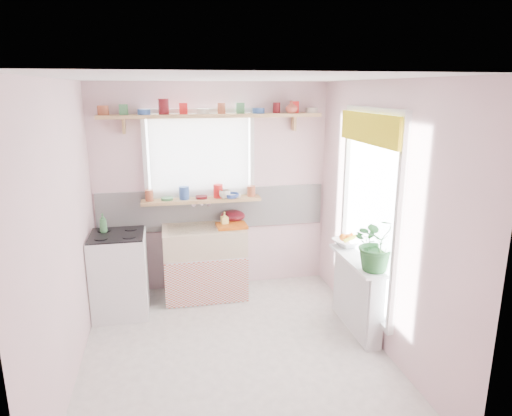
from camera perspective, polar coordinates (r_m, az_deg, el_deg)
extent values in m
plane|color=white|center=(4.53, -2.68, -17.60)|extent=(3.20, 3.20, 0.00)
plane|color=white|center=(3.83, -3.14, 15.91)|extent=(3.20, 3.20, 0.00)
plane|color=beige|center=(5.54, -5.42, 2.47)|extent=(2.80, 0.00, 2.80)
plane|color=beige|center=(2.54, 2.77, -12.67)|extent=(2.80, 0.00, 2.80)
plane|color=beige|center=(4.05, -22.91, -3.27)|extent=(0.00, 3.20, 3.20)
plane|color=beige|center=(4.42, 15.34, -1.14)|extent=(0.00, 3.20, 3.20)
cube|color=white|center=(5.58, -5.34, -0.07)|extent=(2.74, 0.03, 0.50)
cube|color=pink|center=(5.63, -5.29, -2.05)|extent=(2.74, 0.02, 0.12)
cube|color=white|center=(5.45, -7.09, 6.49)|extent=(1.20, 0.01, 1.00)
cube|color=white|center=(5.39, -7.04, 6.40)|extent=(1.15, 0.02, 0.95)
cube|color=white|center=(4.59, 14.18, -0.48)|extent=(0.01, 1.10, 1.90)
cube|color=yellow|center=(4.42, 13.83, 9.64)|extent=(0.03, 1.20, 0.28)
cube|color=white|center=(5.53, -6.39, -8.18)|extent=(0.85, 0.55, 0.55)
cube|color=#CD543C|center=(5.28, -6.10, -9.34)|extent=(0.95, 0.02, 0.53)
cube|color=beige|center=(5.38, -6.52, -4.00)|extent=(0.95, 0.55, 0.30)
cylinder|color=silver|center=(5.51, -6.87, 0.76)|extent=(0.03, 0.22, 0.03)
cube|color=white|center=(5.25, -16.66, -7.98)|extent=(0.58, 0.58, 0.90)
cube|color=black|center=(5.09, -17.04, -3.24)|extent=(0.56, 0.56, 0.02)
cylinder|color=black|center=(4.97, -18.79, -3.64)|extent=(0.14, 0.14, 0.01)
cylinder|color=black|center=(4.94, -15.57, -3.50)|extent=(0.14, 0.14, 0.01)
cylinder|color=black|center=(5.24, -18.44, -2.69)|extent=(0.14, 0.14, 0.01)
cylinder|color=black|center=(5.21, -15.39, -2.55)|extent=(0.14, 0.14, 0.01)
cube|color=white|center=(4.85, 12.49, -10.57)|extent=(0.15, 0.90, 0.75)
cube|color=white|center=(4.69, 12.42, -6.35)|extent=(0.22, 0.95, 0.03)
cube|color=tan|center=(5.43, -6.82, 1.00)|extent=(1.40, 0.22, 0.04)
cube|color=tan|center=(5.29, -5.49, 11.41)|extent=(2.52, 0.24, 0.04)
cylinder|color=#A55133|center=(5.29, -18.58, 11.60)|extent=(0.11, 0.11, 0.12)
cylinder|color=#3F7F4C|center=(5.27, -16.22, 11.77)|extent=(0.11, 0.11, 0.12)
cylinder|color=#3359A5|center=(5.26, -13.83, 11.59)|extent=(0.11, 0.11, 0.06)
cylinder|color=#590F14|center=(5.26, -11.46, 12.05)|extent=(0.11, 0.11, 0.12)
cylinder|color=red|center=(5.26, -9.08, 12.15)|extent=(0.11, 0.11, 0.12)
cylinder|color=silver|center=(5.28, -6.69, 11.92)|extent=(0.11, 0.11, 0.06)
cylinder|color=#A55133|center=(5.30, -4.33, 12.31)|extent=(0.11, 0.11, 0.12)
cylinder|color=#3F7F4C|center=(5.33, -1.99, 12.35)|extent=(0.11, 0.11, 0.12)
cylinder|color=#3359A5|center=(5.38, 0.31, 12.06)|extent=(0.11, 0.11, 0.06)
cylinder|color=#590F14|center=(5.42, 2.59, 12.39)|extent=(0.11, 0.11, 0.12)
cylinder|color=red|center=(5.48, 4.82, 12.37)|extent=(0.11, 0.11, 0.12)
cylinder|color=silver|center=(5.54, 6.99, 12.04)|extent=(0.11, 0.11, 0.06)
cylinder|color=#A55133|center=(5.40, -13.41, 1.49)|extent=(0.11, 0.11, 0.12)
cylinder|color=#3F7F4C|center=(5.40, -11.22, 1.60)|extent=(0.11, 0.11, 0.12)
cylinder|color=#3359A5|center=(5.41, -9.02, 1.40)|extent=(0.11, 0.11, 0.06)
cylinder|color=#590F14|center=(5.42, -6.85, 1.82)|extent=(0.11, 0.11, 0.12)
cylinder|color=red|center=(5.44, -4.68, 1.92)|extent=(0.11, 0.11, 0.12)
cylinder|color=silver|center=(5.47, -2.52, 1.72)|extent=(0.11, 0.11, 0.06)
cylinder|color=#A55133|center=(5.50, -0.40, 2.12)|extent=(0.11, 0.11, 0.12)
cube|color=#CB5A12|center=(5.33, -3.06, -2.23)|extent=(0.36, 0.27, 0.03)
ellipsoid|color=#510D16|center=(5.55, -2.91, -0.99)|extent=(0.30, 0.30, 0.14)
imported|color=#26602B|center=(4.36, 14.98, -4.26)|extent=(0.52, 0.47, 0.53)
imported|color=silver|center=(5.01, 11.39, -4.28)|extent=(0.37, 0.37, 0.07)
imported|color=#346327|center=(4.33, 15.37, -6.47)|extent=(0.14, 0.12, 0.23)
imported|color=#F5DE6C|center=(5.35, -3.95, -1.40)|extent=(0.09, 0.09, 0.17)
imported|color=white|center=(5.39, -3.93, 1.72)|extent=(0.16, 0.16, 0.10)
imported|color=#314EA1|center=(5.40, -3.08, 1.53)|extent=(0.21, 0.21, 0.06)
imported|color=#AD4735|center=(5.41, 4.47, 12.48)|extent=(0.16, 0.16, 0.14)
imported|color=#3E7C46|center=(5.16, -18.57, -1.78)|extent=(0.10, 0.10, 0.21)
sphere|color=orange|center=(5.00, 11.42, -3.64)|extent=(0.08, 0.08, 0.08)
sphere|color=orange|center=(5.04, 11.92, -3.48)|extent=(0.08, 0.08, 0.08)
sphere|color=orange|center=(4.99, 10.80, -3.61)|extent=(0.08, 0.08, 0.08)
cylinder|color=yellow|center=(4.96, 11.86, -3.69)|extent=(0.18, 0.04, 0.10)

